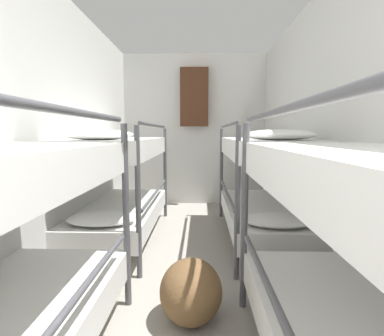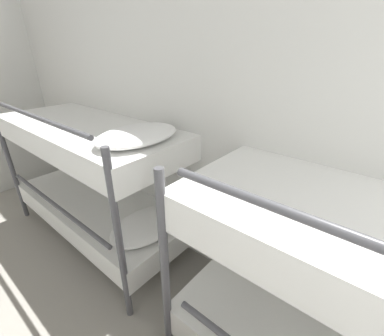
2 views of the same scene
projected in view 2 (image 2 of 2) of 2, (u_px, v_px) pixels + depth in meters
name	position (u px, v px, depth m)	size (l,w,h in m)	color
wall_right	(211.00, 121.00, 1.76)	(0.06, 5.48, 2.42)	silver
bunk_stack_right_far	(95.00, 175.00, 2.25)	(0.77, 1.85, 1.26)	#4C4C51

